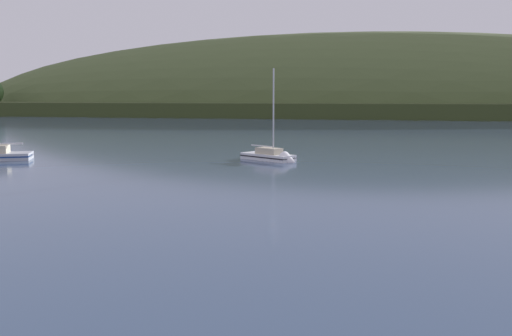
# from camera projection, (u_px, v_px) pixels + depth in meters

# --- Properties ---
(far_shoreline_hill) EXTENTS (424.71, 145.48, 63.79)m
(far_shoreline_hill) POSITION_uv_depth(u_px,v_px,m) (341.00, 113.00, 211.70)
(far_shoreline_hill) COLOR #35401E
(far_shoreline_hill) RESTS_ON ground
(sailboat_far_left) EXTENTS (6.84, 5.79, 10.70)m
(sailboat_far_left) POSITION_uv_depth(u_px,v_px,m) (273.00, 159.00, 55.43)
(sailboat_far_left) COLOR white
(sailboat_far_left) RESTS_ON ground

